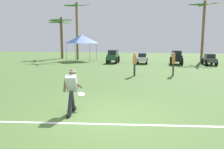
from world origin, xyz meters
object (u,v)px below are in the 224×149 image
object	(u,v)px
teammate_midfield	(173,62)
parked_car_slot_a	(113,56)
frisbee_thrower	(72,89)
parked_car_slot_d	(209,59)
palm_tree_left_of_centre	(62,33)
palm_tree_far_right	(203,24)
palm_tree_right_of_centre	(77,26)
frisbee_in_flight	(81,94)
palm_tree_far_left	(61,35)
parked_car_slot_c	(176,57)
event_tent	(82,39)
teammate_near_sideline	(135,62)
parked_car_slot_b	(142,58)

from	to	relation	value
teammate_midfield	parked_car_slot_a	bearing A→B (deg)	125.63
frisbee_thrower	parked_car_slot_d	world-z (taller)	frisbee_thrower
palm_tree_left_of_centre	palm_tree_far_right	distance (m)	17.81
parked_car_slot_d	palm_tree_right_of_centre	distance (m)	16.05
teammate_midfield	palm_tree_left_of_centre	size ratio (longest dim) A/B	0.28
frisbee_in_flight	palm_tree_far_right	size ratio (longest dim) A/B	0.05
palm_tree_left_of_centre	palm_tree_right_of_centre	xyz separation A→B (m)	(2.60, -1.05, 0.86)
parked_car_slot_a	palm_tree_far_left	bearing A→B (deg)	147.05
parked_car_slot_c	palm_tree_far_left	distance (m)	16.13
palm_tree_far_right	parked_car_slot_c	bearing A→B (deg)	-126.56
frisbee_thrower	event_tent	world-z (taller)	event_tent
parked_car_slot_d	palm_tree_right_of_centre	world-z (taller)	palm_tree_right_of_centre
palm_tree_far_left	palm_tree_far_right	bearing A→B (deg)	-4.10
teammate_near_sideline	palm_tree_left_of_centre	world-z (taller)	palm_tree_left_of_centre
frisbee_in_flight	teammate_midfield	size ratio (longest dim) A/B	0.21
parked_car_slot_b	palm_tree_left_of_centre	distance (m)	12.52
palm_tree_right_of_centre	palm_tree_far_right	size ratio (longest dim) A/B	1.04
frisbee_thrower	palm_tree_far_right	size ratio (longest dim) A/B	0.20
palm_tree_left_of_centre	frisbee_thrower	bearing A→B (deg)	-64.98
frisbee_in_flight	teammate_near_sideline	bearing A→B (deg)	82.12
frisbee_in_flight	teammate_near_sideline	distance (m)	7.66
parked_car_slot_a	palm_tree_far_right	world-z (taller)	palm_tree_far_right
palm_tree_left_of_centre	palm_tree_far_left	bearing A→B (deg)	118.30
teammate_near_sideline	palm_tree_left_of_centre	distance (m)	17.65
event_tent	palm_tree_left_of_centre	bearing A→B (deg)	143.18
parked_car_slot_d	frisbee_in_flight	bearing A→B (deg)	-115.26
frisbee_in_flight	parked_car_slot_a	size ratio (longest dim) A/B	0.14
frisbee_in_flight	parked_car_slot_a	bearing A→B (deg)	97.48
frisbee_in_flight	parked_car_slot_c	bearing A→B (deg)	74.54
frisbee_in_flight	frisbee_thrower	bearing A→B (deg)	-106.63
frisbee_thrower	teammate_near_sideline	size ratio (longest dim) A/B	0.90
frisbee_thrower	teammate_midfield	distance (m)	9.45
teammate_midfield	frisbee_in_flight	bearing A→B (deg)	-113.60
frisbee_thrower	palm_tree_far_left	world-z (taller)	palm_tree_far_left
frisbee_thrower	palm_tree_left_of_centre	size ratio (longest dim) A/B	0.25
event_tent	teammate_midfield	bearing A→B (deg)	-44.98
teammate_midfield	palm_tree_far_left	distance (m)	19.57
parked_car_slot_a	palm_tree_left_of_centre	world-z (taller)	palm_tree_left_of_centre
teammate_near_sideline	palm_tree_far_right	xyz separation A→B (m)	(6.57, 12.73, 3.36)
parked_car_slot_d	palm_tree_left_of_centre	bearing A→B (deg)	164.30
teammate_midfield	event_tent	xyz separation A→B (m)	(-9.91, 9.90, 1.66)
event_tent	palm_tree_far_right	bearing A→B (deg)	8.95
parked_car_slot_d	palm_tree_far_right	bearing A→B (deg)	89.15
frisbee_in_flight	palm_tree_far_left	distance (m)	24.17
teammate_near_sideline	parked_car_slot_d	bearing A→B (deg)	52.36
parked_car_slot_a	teammate_midfield	bearing A→B (deg)	-54.37
frisbee_in_flight	parked_car_slot_c	xyz separation A→B (m)	(4.42, 16.00, 0.24)
teammate_midfield	parked_car_slot_c	bearing A→B (deg)	83.87
event_tent	parked_car_slot_a	bearing A→B (deg)	-24.70
frisbee_thrower	parked_car_slot_c	size ratio (longest dim) A/B	0.60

